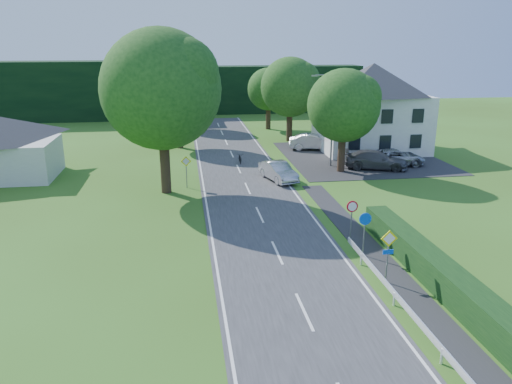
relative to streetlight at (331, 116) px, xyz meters
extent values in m
cube|color=#333436|center=(-8.06, -10.00, -4.44)|extent=(7.00, 80.00, 0.04)
cube|color=#27272A|center=(-3.11, -28.00, -4.44)|extent=(1.50, 44.00, 0.04)
cube|color=#27272A|center=(3.94, 3.00, -4.44)|extent=(14.00, 16.00, 0.04)
cube|color=white|center=(-11.31, -10.00, -4.42)|extent=(0.12, 80.00, 0.01)
cube|color=white|center=(-4.81, -10.00, -4.42)|extent=(0.12, 80.00, 0.01)
cube|color=black|center=(-36.06, 32.00, -0.46)|extent=(44.00, 6.00, 8.00)
cube|color=black|center=(-0.06, 36.00, -0.96)|extent=(30.00, 5.00, 7.00)
cube|color=white|center=(5.94, 6.00, -1.66)|extent=(10.00, 8.00, 5.60)
pyramid|color=#2A2B30|center=(5.94, 6.00, 2.64)|extent=(10.60, 8.40, 3.00)
cylinder|color=slate|center=(0.14, 0.00, -0.46)|extent=(0.16, 0.16, 8.00)
cylinder|color=slate|center=(-0.66, 0.00, 3.44)|extent=(1.70, 0.10, 0.10)
cube|color=slate|center=(-1.56, 0.00, 3.39)|extent=(0.50, 0.18, 0.12)
cylinder|color=slate|center=(-3.76, -22.00, -3.26)|extent=(0.07, 0.07, 2.40)
cube|color=#FFF40D|center=(-3.76, -22.03, -2.26)|extent=(0.78, 0.04, 0.78)
cube|color=white|center=(-3.76, -22.03, -2.26)|extent=(0.57, 0.05, 0.57)
cube|color=blue|center=(-3.76, -22.03, -2.91)|extent=(0.50, 0.04, 0.22)
cylinder|color=slate|center=(-3.76, -19.00, -3.36)|extent=(0.07, 0.07, 2.20)
cylinder|color=blue|center=(-3.76, -19.03, -2.41)|extent=(0.64, 0.04, 0.64)
cylinder|color=slate|center=(-3.76, -17.00, -3.36)|extent=(0.07, 0.07, 2.20)
cylinder|color=red|center=(-3.76, -17.03, -2.41)|extent=(0.64, 0.04, 0.64)
cylinder|color=white|center=(-3.76, -17.05, -2.41)|extent=(0.48, 0.04, 0.48)
cylinder|color=slate|center=(-12.56, -5.00, -3.36)|extent=(0.07, 0.07, 2.20)
cube|color=#FFF40D|center=(-12.56, -5.03, -2.41)|extent=(0.78, 0.04, 0.78)
cube|color=white|center=(-12.56, -5.03, -2.41)|extent=(0.57, 0.05, 0.57)
imported|color=#ACACB1|center=(-5.36, -4.09, -3.69)|extent=(2.69, 4.72, 1.47)
imported|color=black|center=(-7.67, 2.27, -3.97)|extent=(0.66, 1.76, 0.92)
imported|color=silver|center=(0.32, 6.91, -3.63)|extent=(5.07, 2.56, 1.60)
imported|color=#4F4E53|center=(3.67, -1.60, -3.64)|extent=(5.82, 3.89, 1.57)
imported|color=#AEB0B5|center=(5.85, -0.63, -3.70)|extent=(5.35, 2.74, 1.44)
imported|color=red|center=(1.37, 3.74, -3.55)|extent=(2.17, 2.20, 1.75)
camera|label=1|loc=(-12.64, -41.61, 6.17)|focal=35.00mm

